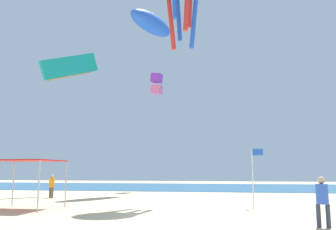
{
  "coord_description": "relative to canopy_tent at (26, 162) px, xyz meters",
  "views": [
    {
      "loc": [
        2.75,
        -15.7,
        1.95
      ],
      "look_at": [
        -2.22,
        11.3,
        6.13
      ],
      "focal_mm": 39.33,
      "sensor_mm": 36.0,
      "label": 1
    }
  ],
  "objects": [
    {
      "name": "ocean_strip",
      "position": [
        8.05,
        28.1,
        -2.37
      ],
      "size": [
        110.0,
        22.22,
        0.03
      ],
      "primitive_type": "cube",
      "color": "#28608C",
      "rests_on": "ground"
    },
    {
      "name": "person_leftmost",
      "position": [
        -2.5,
        7.6,
        -1.4
      ],
      "size": [
        0.41,
        0.4,
        1.68
      ],
      "rotation": [
        0.0,
        0.0,
        2.6
      ],
      "color": "brown",
      "rests_on": "ground"
    },
    {
      "name": "canopy_tent",
      "position": [
        0.0,
        0.0,
        0.0
      ],
      "size": [
        3.24,
        2.92,
        2.52
      ],
      "color": "#B2B2B7",
      "rests_on": "ground"
    },
    {
      "name": "kite_box_purple",
      "position": [
        2.7,
        19.57,
        8.7
      ],
      "size": [
        1.24,
        1.14,
        2.29
      ],
      "rotation": [
        0.0,
        0.0,
        1.46
      ],
      "color": "purple"
    },
    {
      "name": "ground",
      "position": [
        8.05,
        -1.98,
        -2.44
      ],
      "size": [
        110.0,
        110.0,
        0.1
      ],
      "primitive_type": "cube",
      "color": "beige"
    },
    {
      "name": "kite_parafoil_teal",
      "position": [
        -3.46,
        11.75,
        8.71
      ],
      "size": [
        3.49,
        4.9,
        3.43
      ],
      "rotation": [
        0.0,
        0.0,
        4.11
      ],
      "color": "teal"
    },
    {
      "name": "banner_flag",
      "position": [
        11.72,
        2.72,
        -0.47
      ],
      "size": [
        0.61,
        0.06,
        3.13
      ],
      "color": "silver",
      "rests_on": "ground"
    },
    {
      "name": "kite_inflatable_blue",
      "position": [
        3.24,
        14.7,
        13.44
      ],
      "size": [
        4.15,
        6.42,
        2.37
      ],
      "rotation": [
        0.0,
        0.0,
        4.34
      ],
      "color": "blue"
    },
    {
      "name": "person_central",
      "position": [
        13.74,
        -3.72,
        -1.36
      ],
      "size": [
        0.47,
        0.42,
        1.76
      ],
      "rotation": [
        0.0,
        0.0,
        3.03
      ],
      "color": "#33384C",
      "rests_on": "ground"
    }
  ]
}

